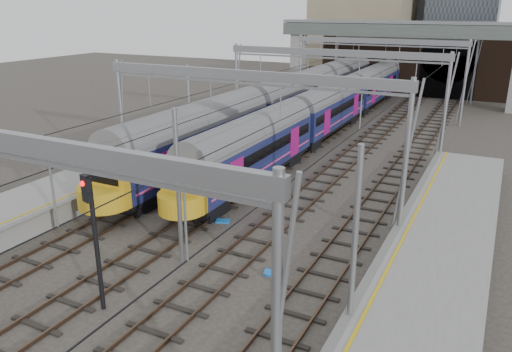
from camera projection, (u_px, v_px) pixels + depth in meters
The scene contains 12 objects.
ground at pixel (154, 285), 20.53m from camera, with size 160.00×160.00×0.00m, color #38332D.
platform_left at pixel (30, 208), 26.80m from camera, with size 4.32×55.00×1.12m.
tracks at pixel (295, 178), 33.19m from camera, with size 14.40×80.00×0.22m.
overhead_line at pixel (331, 68), 36.55m from camera, with size 16.80×80.00×8.00m.
retaining_wall at pixel (419, 61), 62.39m from camera, with size 28.00×2.75×9.00m.
overbridge at pixel (400, 39), 57.03m from camera, with size 28.00×3.00×9.25m.
train_main at pixel (353, 95), 50.10m from camera, with size 2.59×59.96×4.53m.
train_second at pixel (323, 87), 53.82m from camera, with size 2.91×67.29×4.97m.
signal_near_centre at pixel (93, 228), 17.77m from camera, with size 0.42×0.49×5.41m.
equip_cover_a at pixel (211, 214), 27.36m from camera, with size 0.92×0.65×0.11m, color blue.
equip_cover_b at pixel (223, 221), 26.47m from camera, with size 0.73×0.52×0.09m, color blue.
equip_cover_c at pixel (273, 273), 21.33m from camera, with size 0.75×0.53×0.09m, color blue.
Camera 1 is at (11.83, -14.16, 10.89)m, focal length 35.00 mm.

